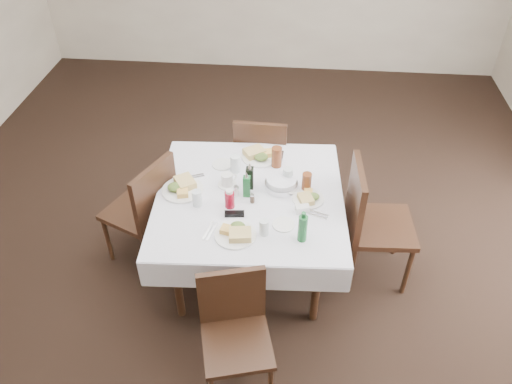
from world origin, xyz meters
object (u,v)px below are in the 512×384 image
water_s (264,227)px  ketchup_bottle (230,199)px  chair_east (369,217)px  oil_cruet_green (247,185)px  water_e (288,176)px  green_bottle (303,228)px  chair_west (147,207)px  dining_table (250,203)px  chair_south (235,325)px  water_n (235,164)px  oil_cruet_dark (250,177)px  coffee_mug (227,180)px  water_w (197,198)px  chair_north (261,156)px  bread_basket (281,183)px

water_s → ketchup_bottle: size_ratio=0.79×
chair_east → oil_cruet_green: (-0.91, -0.03, 0.27)m
water_e → green_bottle: size_ratio=0.57×
chair_east → ketchup_bottle: chair_east is taller
oil_cruet_green → chair_west: bearing=177.7°
dining_table → chair_south: chair_south is taller
green_bottle → water_n: bearing=127.1°
oil_cruet_dark → ketchup_bottle: size_ratio=1.52×
dining_table → water_e: bearing=31.9°
chair_east → coffee_mug: size_ratio=7.22×
chair_south → chair_east: chair_east is taller
water_w → green_bottle: green_bottle is taller
chair_north → chair_south: chair_north is taller
oil_cruet_green → water_s: bearing=-68.0°
green_bottle → water_w: bearing=159.7°
chair_east → oil_cruet_dark: 0.94m
chair_east → water_n: size_ratio=7.20×
chair_west → water_n: (0.67, 0.25, 0.27)m
water_e → bread_basket: bearing=-129.4°
chair_south → chair_east: 1.32m
chair_north → green_bottle: (0.37, -1.22, 0.33)m
chair_south → bread_basket: bearing=78.0°
water_s → coffee_mug: water_s is taller
dining_table → chair_north: 0.82m
chair_north → chair_east: chair_east is taller
coffee_mug → green_bottle: size_ratio=0.60×
water_e → water_s: bearing=-103.4°
chair_south → green_bottle: size_ratio=3.74×
coffee_mug → green_bottle: green_bottle is taller
water_s → ketchup_bottle: 0.36m
chair_south → dining_table: bearing=90.1°
chair_east → green_bottle: 0.73m
chair_north → green_bottle: green_bottle is taller
chair_north → water_w: size_ratio=7.56×
water_s → green_bottle: bearing=-6.8°
water_n → bread_basket: size_ratio=0.58×
green_bottle → water_e: bearing=101.7°
chair_north → water_n: chair_north is taller
bread_basket → coffee_mug: bearing=-178.6°
water_e → water_w: size_ratio=1.09×
chair_west → water_n: 0.76m
ketchup_bottle → coffee_mug: (-0.05, 0.24, -0.02)m
oil_cruet_green → coffee_mug: (-0.16, 0.10, -0.05)m
dining_table → oil_cruet_green: bearing=176.9°
chair_north → water_n: bearing=-106.7°
water_n → coffee_mug: (-0.04, -0.18, -0.03)m
water_s → ketchup_bottle: (-0.26, 0.25, 0.01)m
water_n → chair_north: bearing=73.3°
chair_south → chair_east: bearing=47.6°
chair_south → water_s: 0.65m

